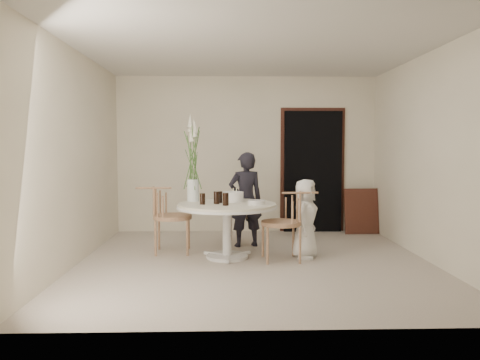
{
  "coord_description": "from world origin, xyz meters",
  "views": [
    {
      "loc": [
        -0.36,
        -5.91,
        1.47
      ],
      "look_at": [
        -0.18,
        0.3,
        1.04
      ],
      "focal_mm": 35.0,
      "sensor_mm": 36.0,
      "label": 1
    }
  ],
  "objects_px": {
    "table": "(227,212)",
    "flower_vase": "(193,160)",
    "boy": "(305,219)",
    "birthday_cake": "(233,197)",
    "chair_left": "(163,210)",
    "chair_far": "(243,208)",
    "chair_right": "(291,216)",
    "girl": "(246,200)"
  },
  "relations": [
    {
      "from": "chair_right",
      "to": "girl",
      "type": "relative_size",
      "value": 0.65
    },
    {
      "from": "table",
      "to": "girl",
      "type": "height_order",
      "value": "girl"
    },
    {
      "from": "chair_far",
      "to": "flower_vase",
      "type": "xyz_separation_m",
      "value": [
        -0.72,
        -0.79,
        0.78
      ]
    },
    {
      "from": "chair_left",
      "to": "boy",
      "type": "bearing_deg",
      "value": -102.3
    },
    {
      "from": "birthday_cake",
      "to": "boy",
      "type": "bearing_deg",
      "value": -13.38
    },
    {
      "from": "table",
      "to": "chair_right",
      "type": "distance_m",
      "value": 0.84
    },
    {
      "from": "chair_far",
      "to": "birthday_cake",
      "type": "bearing_deg",
      "value": -97.62
    },
    {
      "from": "birthday_cake",
      "to": "chair_far",
      "type": "bearing_deg",
      "value": 79.35
    },
    {
      "from": "chair_left",
      "to": "birthday_cake",
      "type": "xyz_separation_m",
      "value": [
        0.98,
        -0.13,
        0.19
      ]
    },
    {
      "from": "chair_far",
      "to": "birthday_cake",
      "type": "height_order",
      "value": "birthday_cake"
    },
    {
      "from": "chair_right",
      "to": "girl",
      "type": "height_order",
      "value": "girl"
    },
    {
      "from": "chair_far",
      "to": "boy",
      "type": "distance_m",
      "value": 1.36
    },
    {
      "from": "chair_left",
      "to": "chair_far",
      "type": "bearing_deg",
      "value": -58.7
    },
    {
      "from": "chair_left",
      "to": "girl",
      "type": "xyz_separation_m",
      "value": [
        1.17,
        0.39,
        0.1
      ]
    },
    {
      "from": "chair_right",
      "to": "chair_left",
      "type": "relative_size",
      "value": 0.97
    },
    {
      "from": "chair_left",
      "to": "birthday_cake",
      "type": "distance_m",
      "value": 1.0
    },
    {
      "from": "chair_right",
      "to": "flower_vase",
      "type": "relative_size",
      "value": 0.75
    },
    {
      "from": "chair_left",
      "to": "flower_vase",
      "type": "relative_size",
      "value": 0.77
    },
    {
      "from": "chair_right",
      "to": "boy",
      "type": "xyz_separation_m",
      "value": [
        0.21,
        0.13,
        -0.06
      ]
    },
    {
      "from": "table",
      "to": "boy",
      "type": "xyz_separation_m",
      "value": [
        1.04,
        -0.02,
        -0.09
      ]
    },
    {
      "from": "flower_vase",
      "to": "boy",
      "type": "bearing_deg",
      "value": -11.52
    },
    {
      "from": "birthday_cake",
      "to": "flower_vase",
      "type": "distance_m",
      "value": 0.75
    },
    {
      "from": "table",
      "to": "chair_right",
      "type": "height_order",
      "value": "chair_right"
    },
    {
      "from": "chair_far",
      "to": "birthday_cake",
      "type": "xyz_separation_m",
      "value": [
        -0.16,
        -0.87,
        0.27
      ]
    },
    {
      "from": "chair_right",
      "to": "flower_vase",
      "type": "distance_m",
      "value": 1.54
    },
    {
      "from": "table",
      "to": "birthday_cake",
      "type": "xyz_separation_m",
      "value": [
        0.08,
        0.21,
        0.18
      ]
    },
    {
      "from": "girl",
      "to": "boy",
      "type": "bearing_deg",
      "value": 121.78
    },
    {
      "from": "table",
      "to": "chair_left",
      "type": "xyz_separation_m",
      "value": [
        -0.89,
        0.33,
        -0.01
      ]
    },
    {
      "from": "boy",
      "to": "birthday_cake",
      "type": "xyz_separation_m",
      "value": [
        -0.95,
        0.23,
        0.27
      ]
    },
    {
      "from": "chair_far",
      "to": "flower_vase",
      "type": "bearing_deg",
      "value": -129.15
    },
    {
      "from": "boy",
      "to": "chair_right",
      "type": "bearing_deg",
      "value": 143.56
    },
    {
      "from": "table",
      "to": "boy",
      "type": "relative_size",
      "value": 1.26
    },
    {
      "from": "boy",
      "to": "birthday_cake",
      "type": "bearing_deg",
      "value": 99.16
    },
    {
      "from": "boy",
      "to": "birthday_cake",
      "type": "distance_m",
      "value": 1.02
    },
    {
      "from": "table",
      "to": "flower_vase",
      "type": "distance_m",
      "value": 0.88
    },
    {
      "from": "table",
      "to": "chair_left",
      "type": "height_order",
      "value": "chair_left"
    },
    {
      "from": "chair_left",
      "to": "chair_right",
      "type": "bearing_deg",
      "value": -107.55
    },
    {
      "from": "girl",
      "to": "chair_far",
      "type": "bearing_deg",
      "value": -99.79
    },
    {
      "from": "chair_far",
      "to": "boy",
      "type": "bearing_deg",
      "value": -51.3
    },
    {
      "from": "chair_left",
      "to": "flower_vase",
      "type": "xyz_separation_m",
      "value": [
        0.42,
        -0.05,
        0.7
      ]
    },
    {
      "from": "chair_far",
      "to": "birthday_cake",
      "type": "relative_size",
      "value": 2.88
    },
    {
      "from": "chair_far",
      "to": "chair_right",
      "type": "height_order",
      "value": "chair_right"
    }
  ]
}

